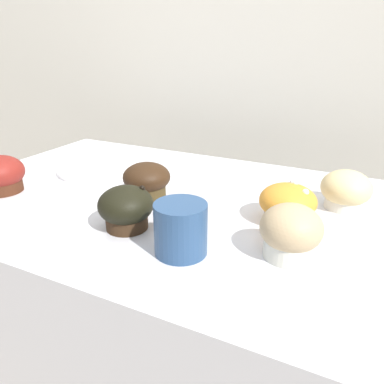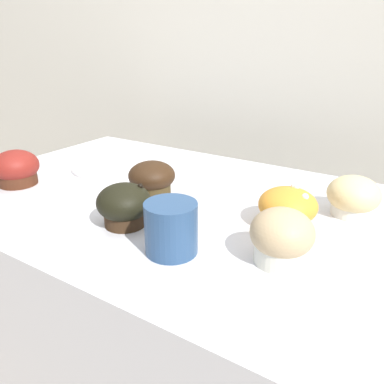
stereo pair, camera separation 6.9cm
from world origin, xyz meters
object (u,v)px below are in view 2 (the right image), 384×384
object	(u,v)px
muffin_front_left	(288,207)
coffee_cup	(172,226)
muffin_front_center	(353,197)
muffin_back_left	(16,168)
muffin_back_center	(282,237)
muffin_back_right	(152,179)
muffin_front_right	(125,205)
serving_plate	(113,166)

from	to	relation	value
muffin_front_left	coffee_cup	world-z (taller)	coffee_cup
muffin_front_center	muffin_back_left	bearing A→B (deg)	-160.58
muffin_front_left	muffin_back_center	size ratio (longest dim) A/B	1.09
muffin_back_left	muffin_front_left	size ratio (longest dim) A/B	0.99
muffin_back_right	coffee_cup	world-z (taller)	coffee_cup
muffin_front_right	coffee_cup	bearing A→B (deg)	-13.39
serving_plate	muffin_back_right	bearing A→B (deg)	-24.30
muffin_front_center	muffin_back_center	world-z (taller)	muffin_back_center
muffin_front_left	coffee_cup	size ratio (longest dim) A/B	0.83
muffin_front_center	coffee_cup	world-z (taller)	coffee_cup
muffin_back_right	serving_plate	distance (m)	0.22
muffin_front_center	serving_plate	world-z (taller)	muffin_front_center
coffee_cup	serving_plate	size ratio (longest dim) A/B	0.60
muffin_back_center	serving_plate	world-z (taller)	muffin_back_center
muffin_back_left	coffee_cup	xyz separation A→B (m)	(0.46, -0.05, 0.00)
muffin_front_left	serving_plate	distance (m)	0.49
muffin_back_center	coffee_cup	bearing A→B (deg)	-158.56
muffin_back_right	muffin_back_center	distance (m)	0.33
muffin_front_center	muffin_back_center	bearing A→B (deg)	-103.76
muffin_back_right	muffin_front_right	world-z (taller)	muffin_front_right
muffin_front_center	coffee_cup	bearing A→B (deg)	-125.85
muffin_front_right	coffee_cup	size ratio (longest dim) A/B	0.78
muffin_front_right	coffee_cup	xyz separation A→B (m)	(0.12, -0.03, 0.01)
muffin_back_left	muffin_back_right	size ratio (longest dim) A/B	1.03
muffin_front_left	muffin_front_center	bearing A→B (deg)	51.14
coffee_cup	muffin_front_right	bearing A→B (deg)	166.61
muffin_front_left	coffee_cup	xyz separation A→B (m)	(-0.12, -0.18, 0.01)
muffin_back_right	coffee_cup	bearing A→B (deg)	-44.35
muffin_back_left	serving_plate	size ratio (longest dim) A/B	0.49
coffee_cup	serving_plate	xyz separation A→B (m)	(-0.37, 0.25, -0.04)
muffin_front_left	muffin_back_center	bearing A→B (deg)	-75.76
muffin_front_left	serving_plate	world-z (taller)	muffin_front_left
muffin_back_center	muffin_front_left	bearing A→B (deg)	104.24
muffin_front_right	muffin_back_center	size ratio (longest dim) A/B	1.03
muffin_front_center	muffin_back_left	size ratio (longest dim) A/B	0.95
serving_plate	muffin_front_left	bearing A→B (deg)	-8.58
muffin_back_right	muffin_back_center	world-z (taller)	muffin_back_center
muffin_back_right	muffin_back_center	size ratio (longest dim) A/B	1.06
muffin_front_left	muffin_back_center	xyz separation A→B (m)	(0.03, -0.12, 0.01)
muffin_front_center	serving_plate	xyz separation A→B (m)	(-0.57, -0.03, -0.03)
muffin_back_center	serving_plate	bearing A→B (deg)	159.49
muffin_front_left	serving_plate	size ratio (longest dim) A/B	0.49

